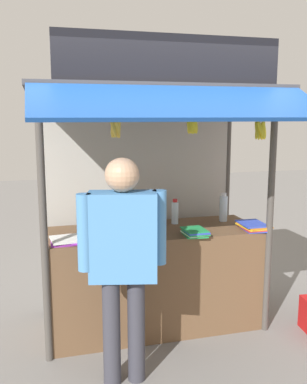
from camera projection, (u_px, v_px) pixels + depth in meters
name	position (u px, v px, depth m)	size (l,w,h in m)	color
ground_plane	(154.00, 324.00, 4.09)	(20.00, 20.00, 0.00)	slate
stall_counter	(154.00, 278.00, 4.01)	(1.95, 0.72, 0.93)	brown
stall_structure	(149.00, 159.00, 3.96)	(2.15, 1.65, 2.56)	#4C4742
water_bottle_right	(175.00, 212.00, 4.13)	(0.07, 0.07, 0.24)	silver
water_bottle_front_right	(151.00, 212.00, 4.15)	(0.07, 0.07, 0.24)	silver
water_bottle_center	(132.00, 215.00, 3.93)	(0.08, 0.08, 0.28)	silver
water_bottle_mid_left	(223.00, 208.00, 4.23)	(0.08, 0.08, 0.28)	silver
magazine_stack_rear_center	(66.00, 240.00, 3.53)	(0.27, 0.30, 0.03)	purple
magazine_stack_mid_right	(195.00, 232.00, 3.73)	(0.21, 0.25, 0.06)	green
magazine_stack_far_left	(253.00, 226.00, 3.94)	(0.25, 0.32, 0.06)	blue
magazine_stack_left	(117.00, 236.00, 3.60)	(0.23, 0.30, 0.07)	yellow
banana_bunch_inner_right	(261.00, 130.00, 3.53)	(0.11, 0.11, 0.32)	#332D23
banana_bunch_inner_left	(116.00, 126.00, 3.22)	(0.10, 0.10, 0.28)	#332D23
banana_bunch_leftmost	(192.00, 124.00, 3.38)	(0.10, 0.10, 0.26)	#332D23
vendor_person	(123.00, 251.00, 3.05)	(0.64, 0.31, 1.68)	#383842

